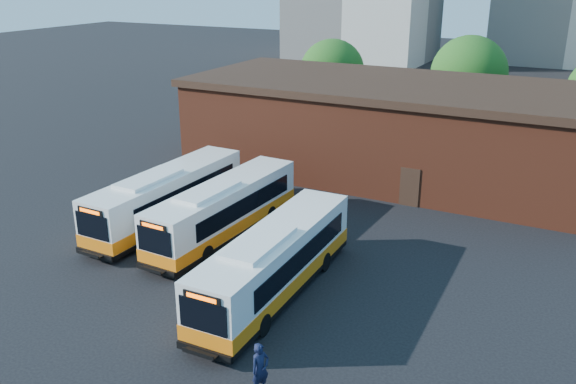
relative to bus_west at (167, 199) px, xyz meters
The scene contains 8 objects.
ground 9.91m from the bus_west, 31.45° to the right, with size 220.00×220.00×0.00m, color black.
bus_west is the anchor object (origin of this frame).
bus_midwest 3.82m from the bus_west, ahead, with size 2.87×11.53×3.12m.
bus_mideast 10.17m from the bus_west, 24.98° to the right, with size 2.59×11.70×3.17m.
transit_worker 15.94m from the bus_west, 41.11° to the right, with size 0.70×0.46×1.92m, color black.
depot_building 17.17m from the bus_west, 60.66° to the left, with size 28.60×12.60×6.40m.
tree_west 27.12m from the bus_west, 93.48° to the left, with size 6.00×6.00×7.65m.
tree_mid 30.90m from the bus_west, 70.26° to the left, with size 6.56×6.56×8.36m.
Camera 1 is at (12.37, -20.22, 13.68)m, focal length 38.00 mm.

